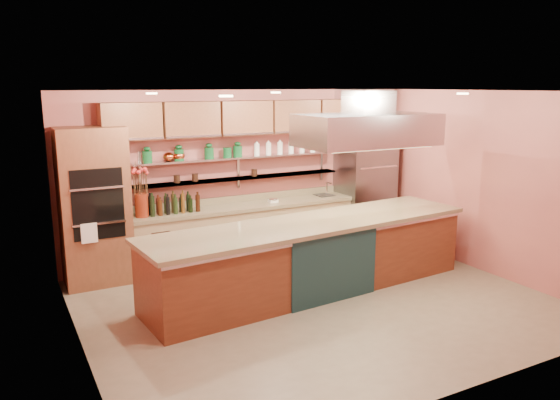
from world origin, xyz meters
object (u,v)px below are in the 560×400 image
island (312,256)px  green_canister (227,152)px  kitchen_scale (273,200)px  copper_kettle (169,157)px  refrigerator (365,186)px  flower_vase (142,205)px

island → green_canister: (-0.46, 1.93, 1.29)m
kitchen_scale → copper_kettle: size_ratio=0.83×
copper_kettle → green_canister: (0.98, 0.00, 0.01)m
refrigerator → green_canister: bearing=175.0°
kitchen_scale → copper_kettle: bearing=148.0°
flower_vase → refrigerator: bearing=-0.1°
copper_kettle → kitchen_scale: bearing=-7.3°
flower_vase → green_canister: 1.66m
refrigerator → green_canister: refrigerator is taller
kitchen_scale → green_canister: green_canister is taller
green_canister → island: bearing=-76.6°
refrigerator → island: (-2.18, -1.70, -0.55)m
refrigerator → flower_vase: 4.13m
refrigerator → kitchen_scale: refrigerator is taller
island → refrigerator: bearing=33.4°
island → flower_vase: bearing=134.1°
kitchen_scale → refrigerator: bearing=-24.9°
island → kitchen_scale: bearing=76.5°
island → flower_vase: (-1.95, 1.71, 0.61)m
flower_vase → island: bearing=-41.3°
island → copper_kettle: size_ratio=27.60×
flower_vase → kitchen_scale: bearing=0.0°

